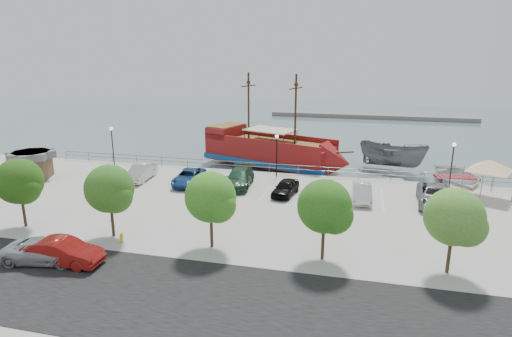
# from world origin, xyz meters

# --- Properties ---
(ground) EXTENTS (160.00, 160.00, 0.00)m
(ground) POSITION_xyz_m (0.00, 0.00, -1.00)
(ground) COLOR #526763
(street) EXTENTS (100.00, 8.00, 0.04)m
(street) POSITION_xyz_m (0.00, -16.00, 0.01)
(street) COLOR black
(street) RESTS_ON land_slab
(sidewalk) EXTENTS (100.00, 4.00, 0.05)m
(sidewalk) POSITION_xyz_m (0.00, -10.00, 0.01)
(sidewalk) COLOR #A8A7A5
(sidewalk) RESTS_ON land_slab
(seawall_railing) EXTENTS (50.00, 0.06, 1.00)m
(seawall_railing) POSITION_xyz_m (0.00, 7.80, 0.53)
(seawall_railing) COLOR slate
(seawall_railing) RESTS_ON land_slab
(far_shore) EXTENTS (40.00, 3.00, 0.80)m
(far_shore) POSITION_xyz_m (10.00, 55.00, -0.60)
(far_shore) COLOR slate
(far_shore) RESTS_ON ground
(pirate_ship) EXTENTS (18.09, 10.30, 11.23)m
(pirate_ship) POSITION_xyz_m (-1.00, 13.02, 0.88)
(pirate_ship) COLOR maroon
(pirate_ship) RESTS_ON ground
(patrol_boat) EXTENTS (8.35, 5.74, 3.03)m
(patrol_boat) POSITION_xyz_m (11.57, 15.44, 0.51)
(patrol_boat) COLOR slate
(patrol_boat) RESTS_ON ground
(speedboat) EXTENTS (6.68, 8.62, 1.64)m
(speedboat) POSITION_xyz_m (17.34, 10.14, -0.18)
(speedboat) COLOR silver
(speedboat) RESTS_ON ground
(dock_west) EXTENTS (6.83, 4.01, 0.38)m
(dock_west) POSITION_xyz_m (-14.36, 9.20, -0.81)
(dock_west) COLOR slate
(dock_west) RESTS_ON ground
(dock_mid) EXTENTS (7.50, 3.81, 0.41)m
(dock_mid) POSITION_xyz_m (9.08, 9.20, -0.79)
(dock_mid) COLOR gray
(dock_mid) RESTS_ON ground
(dock_east) EXTENTS (7.22, 3.49, 0.40)m
(dock_east) POSITION_xyz_m (16.95, 9.20, -0.80)
(dock_east) COLOR gray
(dock_east) RESTS_ON ground
(shed) EXTENTS (4.32, 4.32, 2.73)m
(shed) POSITION_xyz_m (-23.03, 0.34, 1.45)
(shed) COLOR brown
(shed) RESTS_ON land_slab
(canopy_tent) EXTENTS (5.71, 5.71, 3.77)m
(canopy_tent) POSITION_xyz_m (18.65, 4.86, 3.28)
(canopy_tent) COLOR slate
(canopy_tent) RESTS_ON land_slab
(street_van) EXTENTS (5.24, 3.07, 1.37)m
(street_van) POSITION_xyz_m (-9.92, -14.06, 0.68)
(street_van) COLOR #A4A6A9
(street_van) RESTS_ON street
(street_sedan) EXTENTS (4.69, 1.73, 1.54)m
(street_sedan) POSITION_xyz_m (-8.70, -14.15, 0.77)
(street_sedan) COLOR maroon
(street_sedan) RESTS_ON street
(fire_hydrant) EXTENTS (0.24, 0.24, 0.68)m
(fire_hydrant) POSITION_xyz_m (-6.92, -10.80, 0.37)
(fire_hydrant) COLOR yellow
(fire_hydrant) RESTS_ON sidewalk
(lamp_post_left) EXTENTS (0.36, 0.36, 4.28)m
(lamp_post_left) POSITION_xyz_m (-18.00, 6.50, 2.94)
(lamp_post_left) COLOR black
(lamp_post_left) RESTS_ON land_slab
(lamp_post_mid) EXTENTS (0.36, 0.36, 4.28)m
(lamp_post_mid) POSITION_xyz_m (0.00, 6.50, 2.94)
(lamp_post_mid) COLOR black
(lamp_post_mid) RESTS_ON land_slab
(lamp_post_right) EXTENTS (0.36, 0.36, 4.28)m
(lamp_post_right) POSITION_xyz_m (16.00, 6.50, 2.94)
(lamp_post_right) COLOR black
(lamp_post_right) RESTS_ON land_slab
(tree_b) EXTENTS (3.30, 3.20, 5.00)m
(tree_b) POSITION_xyz_m (-14.85, -10.07, 3.30)
(tree_b) COLOR #473321
(tree_b) RESTS_ON sidewalk
(tree_c) EXTENTS (3.30, 3.20, 5.00)m
(tree_c) POSITION_xyz_m (-7.85, -10.07, 3.30)
(tree_c) COLOR #473321
(tree_c) RESTS_ON sidewalk
(tree_d) EXTENTS (3.30, 3.20, 5.00)m
(tree_d) POSITION_xyz_m (-0.85, -10.07, 3.30)
(tree_d) COLOR #473321
(tree_d) RESTS_ON sidewalk
(tree_e) EXTENTS (3.30, 3.20, 5.00)m
(tree_e) POSITION_xyz_m (6.15, -10.07, 3.30)
(tree_e) COLOR #473321
(tree_e) RESTS_ON sidewalk
(tree_f) EXTENTS (3.30, 3.20, 5.00)m
(tree_f) POSITION_xyz_m (13.15, -10.07, 3.30)
(tree_f) COLOR #473321
(tree_f) RESTS_ON sidewalk
(parked_car_b) EXTENTS (1.94, 4.77, 1.54)m
(parked_car_b) POSITION_xyz_m (-12.57, 2.39, 0.77)
(parked_car_b) COLOR silver
(parked_car_b) RESTS_ON land_slab
(parked_car_c) EXTENTS (2.77, 5.19, 1.39)m
(parked_car_c) POSITION_xyz_m (-7.53, 2.20, 0.69)
(parked_car_c) COLOR navy
(parked_car_c) RESTS_ON land_slab
(parked_car_d) EXTENTS (2.66, 5.66, 1.60)m
(parked_car_d) POSITION_xyz_m (-2.77, 2.67, 0.80)
(parked_car_d) COLOR #254D32
(parked_car_d) RESTS_ON land_slab
(parked_car_e) EXTENTS (2.20, 4.16, 1.35)m
(parked_car_e) POSITION_xyz_m (1.82, 1.21, 0.67)
(parked_car_e) COLOR black
(parked_car_e) RESTS_ON land_slab
(parked_car_f) EXTENTS (1.72, 4.41, 1.43)m
(parked_car_f) POSITION_xyz_m (8.26, 1.32, 0.71)
(parked_car_f) COLOR silver
(parked_car_f) RESTS_ON land_slab
(parked_car_g) EXTENTS (3.07, 5.98, 1.62)m
(parked_car_g) POSITION_xyz_m (14.06, 1.56, 0.81)
(parked_car_g) COLOR slate
(parked_car_g) RESTS_ON land_slab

